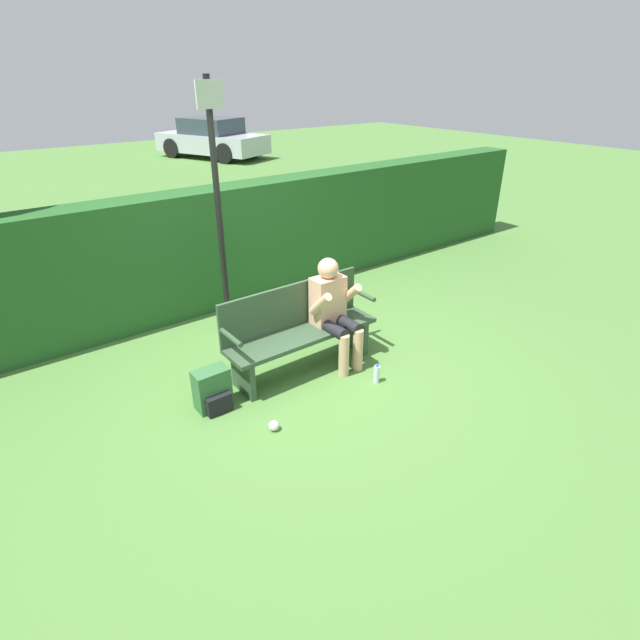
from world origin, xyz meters
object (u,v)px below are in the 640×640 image
(park_bench, at_px, (299,328))
(person_seated, at_px, (334,308))
(parked_car, at_px, (212,139))
(backpack, at_px, (213,390))
(signpost, at_px, (218,201))
(water_bottle, at_px, (377,374))

(park_bench, bearing_deg, person_seated, -18.87)
(park_bench, relative_size, person_seated, 1.45)
(person_seated, xyz_separation_m, parked_car, (5.37, 13.78, 0.00))
(backpack, distance_m, signpost, 2.17)
(park_bench, xyz_separation_m, parked_car, (5.74, 13.65, 0.19))
(backpack, height_order, water_bottle, backpack)
(person_seated, relative_size, water_bottle, 5.55)
(backpack, bearing_deg, park_bench, 6.09)
(park_bench, height_order, water_bottle, park_bench)
(signpost, bearing_deg, person_seated, -68.82)
(backpack, bearing_deg, parked_car, 63.66)
(parked_car, bearing_deg, park_bench, 134.70)
(water_bottle, bearing_deg, signpost, 107.39)
(water_bottle, relative_size, parked_car, 0.05)
(water_bottle, bearing_deg, park_bench, 121.47)
(backpack, xyz_separation_m, signpost, (0.90, 1.40, 1.40))
(park_bench, xyz_separation_m, person_seated, (0.36, -0.12, 0.18))
(park_bench, distance_m, backpack, 1.12)
(water_bottle, bearing_deg, backpack, 157.88)
(backpack, xyz_separation_m, parked_car, (6.82, 13.77, 0.46))
(parked_car, bearing_deg, person_seated, 136.18)
(park_bench, xyz_separation_m, signpost, (-0.18, 1.28, 1.12))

